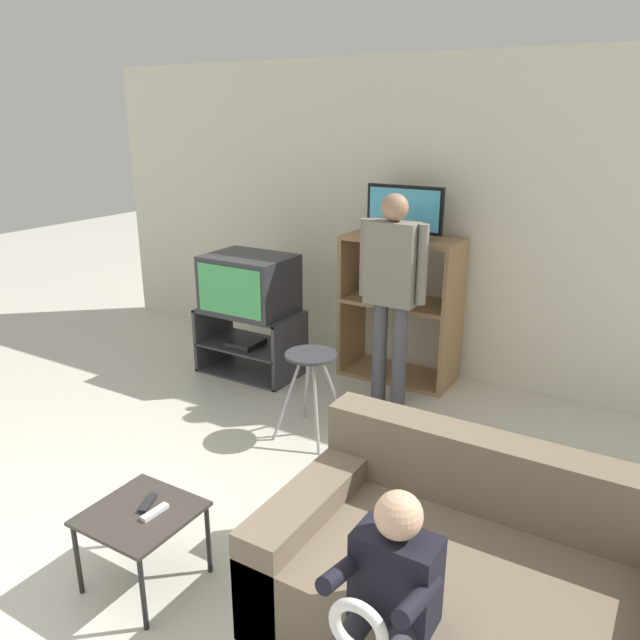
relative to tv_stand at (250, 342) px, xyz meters
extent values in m
plane|color=beige|center=(1.01, -2.77, -0.28)|extent=(18.00, 18.00, 0.00)
cube|color=silver|center=(1.01, 0.88, 1.02)|extent=(6.40, 0.06, 2.60)
cube|color=#38383D|center=(0.00, 0.00, -0.27)|extent=(0.86, 0.51, 0.02)
cube|color=#38383D|center=(0.00, 0.00, -0.02)|extent=(0.83, 0.51, 0.02)
cube|color=#38383D|center=(0.00, 0.00, 0.28)|extent=(0.86, 0.51, 0.02)
cube|color=#38383D|center=(-0.41, 0.00, 0.00)|extent=(0.03, 0.51, 0.56)
cube|color=#38383D|center=(0.41, 0.00, 0.00)|extent=(0.03, 0.51, 0.56)
cube|color=black|center=(0.00, -0.06, 0.01)|extent=(0.24, 0.28, 0.05)
cube|color=#2D2D33|center=(0.02, 0.00, 0.52)|extent=(0.71, 0.53, 0.48)
cube|color=#3FA559|center=(0.02, -0.27, 0.52)|extent=(0.63, 0.01, 0.40)
cube|color=#9E7A51|center=(0.68, 0.58, 0.33)|extent=(0.03, 0.47, 1.21)
cube|color=#9E7A51|center=(1.59, 0.58, 0.33)|extent=(0.03, 0.47, 1.21)
cube|color=#9E7A51|center=(1.13, 0.58, -0.26)|extent=(0.88, 0.47, 0.03)
cube|color=#9E7A51|center=(1.13, 0.58, 0.39)|extent=(0.88, 0.47, 0.03)
cube|color=#9E7A51|center=(1.13, 0.58, 0.92)|extent=(0.88, 0.47, 0.03)
cube|color=#3870B7|center=(0.97, 0.51, 0.52)|extent=(0.18, 0.04, 0.22)
cube|color=black|center=(1.14, 0.56, 0.95)|extent=(0.22, 0.20, 0.04)
cube|color=black|center=(1.14, 0.56, 1.16)|extent=(0.64, 0.04, 0.37)
cube|color=#4CB7E0|center=(1.14, 0.54, 1.16)|extent=(0.59, 0.01, 0.32)
cylinder|color=#99999E|center=(0.93, -0.81, 0.02)|extent=(0.16, 0.18, 0.60)
cylinder|color=#99999E|center=(1.16, -0.81, 0.02)|extent=(0.16, 0.18, 0.60)
cylinder|color=#99999E|center=(0.93, -0.56, 0.02)|extent=(0.16, 0.18, 0.60)
cylinder|color=#99999E|center=(1.16, -0.56, 0.02)|extent=(0.16, 0.18, 0.60)
cylinder|color=#333338|center=(1.04, -0.68, 0.33)|extent=(0.35, 0.35, 0.02)
cube|color=#38332D|center=(1.13, -2.33, 0.11)|extent=(0.47, 0.47, 0.02)
cylinder|color=black|center=(0.92, -2.54, -0.09)|extent=(0.02, 0.02, 0.38)
cylinder|color=black|center=(1.35, -2.54, -0.09)|extent=(0.02, 0.02, 0.38)
cylinder|color=black|center=(0.92, -2.11, -0.09)|extent=(0.02, 0.02, 0.38)
cylinder|color=black|center=(1.35, -2.11, -0.09)|extent=(0.02, 0.02, 0.38)
cube|color=#232328|center=(1.13, -2.27, 0.13)|extent=(0.09, 0.15, 0.02)
cube|color=silver|center=(1.20, -2.30, 0.13)|extent=(0.04, 0.15, 0.02)
cube|color=#756651|center=(2.56, -1.89, -0.07)|extent=(1.70, 0.99, 0.42)
cube|color=#756651|center=(2.56, -1.49, 0.32)|extent=(1.70, 0.20, 0.35)
cube|color=#756651|center=(1.82, -1.89, -0.01)|extent=(0.22, 0.99, 0.54)
cylinder|color=#4C4C56|center=(1.20, 0.05, 0.13)|extent=(0.11, 0.11, 0.81)
cylinder|color=#4C4C56|center=(1.37, 0.05, 0.13)|extent=(0.11, 0.11, 0.81)
cube|color=gray|center=(1.29, 0.05, 0.84)|extent=(0.38, 0.20, 0.61)
cylinder|color=gray|center=(1.06, 0.05, 0.86)|extent=(0.08, 0.08, 0.58)
cylinder|color=gray|center=(1.51, 0.05, 0.86)|extent=(0.08, 0.08, 0.58)
sphere|color=#A37A5B|center=(1.29, 0.05, 1.25)|extent=(0.20, 0.20, 0.20)
cylinder|color=#2D2D38|center=(2.35, -2.47, 0.19)|extent=(0.09, 0.30, 0.09)
cube|color=black|center=(2.42, -2.32, 0.32)|extent=(0.30, 0.17, 0.35)
cylinder|color=black|center=(2.29, -2.45, 0.39)|extent=(0.06, 0.31, 0.14)
cylinder|color=black|center=(2.56, -2.45, 0.39)|extent=(0.06, 0.31, 0.14)
sphere|color=#DBAD89|center=(2.42, -2.32, 0.58)|extent=(0.17, 0.17, 0.17)
torus|color=white|center=(2.42, -2.61, 0.34)|extent=(0.21, 0.04, 0.21)
camera|label=1|loc=(3.12, -4.00, 1.88)|focal=35.00mm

